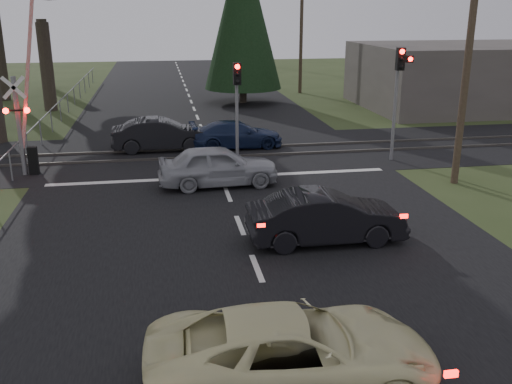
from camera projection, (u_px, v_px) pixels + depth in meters
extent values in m
plane|color=#2F3D1B|center=(257.00, 268.00, 14.27)|extent=(120.00, 120.00, 0.00)
cube|color=black|center=(216.00, 165.00, 23.65)|extent=(14.00, 100.00, 0.01)
cube|color=black|center=(212.00, 153.00, 25.52)|extent=(120.00, 8.00, 0.01)
cube|color=silver|center=(221.00, 177.00, 21.96)|extent=(13.00, 0.35, 0.00)
cube|color=#59544C|center=(213.00, 157.00, 24.76)|extent=(120.00, 0.12, 0.10)
cube|color=#59544C|center=(210.00, 148.00, 26.26)|extent=(120.00, 0.12, 0.10)
cylinder|color=slate|center=(19.00, 127.00, 21.68)|extent=(0.18, 0.18, 3.80)
cube|color=white|center=(14.00, 88.00, 21.12)|extent=(0.88, 0.03, 0.88)
cube|color=white|center=(14.00, 88.00, 21.12)|extent=(0.88, 0.03, 0.88)
cube|color=black|center=(17.00, 110.00, 21.40)|extent=(0.90, 0.06, 0.06)
sphere|color=#FF0C07|center=(6.00, 111.00, 21.28)|extent=(0.22, 0.22, 0.22)
sphere|color=#FF0C07|center=(27.00, 110.00, 21.40)|extent=(0.22, 0.22, 0.22)
cube|color=black|center=(33.00, 161.00, 22.15)|extent=(0.35, 0.25, 1.10)
cube|color=red|center=(28.00, 71.00, 21.12)|extent=(1.16, 0.10, 5.93)
cylinder|color=slate|center=(394.00, 116.00, 23.88)|extent=(0.14, 0.14, 3.80)
cube|color=black|center=(400.00, 59.00, 22.99)|extent=(0.32, 0.24, 0.90)
sphere|color=#FF0C07|center=(402.00, 52.00, 22.78)|extent=(0.20, 0.20, 0.20)
sphere|color=black|center=(402.00, 59.00, 22.87)|extent=(0.18, 0.18, 0.18)
sphere|color=black|center=(401.00, 67.00, 22.96)|extent=(0.18, 0.18, 0.18)
cube|color=black|center=(409.00, 59.00, 23.05)|extent=(0.28, 0.22, 0.28)
sphere|color=#FF0C07|center=(410.00, 59.00, 22.94)|extent=(0.18, 0.18, 0.18)
cylinder|color=slate|center=(237.00, 123.00, 24.06)|extent=(0.14, 0.14, 3.20)
cube|color=black|center=(237.00, 74.00, 23.26)|extent=(0.32, 0.24, 0.90)
sphere|color=#FF0C07|center=(237.00, 67.00, 23.05)|extent=(0.20, 0.20, 0.20)
sphere|color=black|center=(238.00, 74.00, 23.14)|extent=(0.18, 0.18, 0.18)
sphere|color=black|center=(238.00, 82.00, 23.24)|extent=(0.18, 0.18, 0.18)
cylinder|color=#4C3D2D|center=(468.00, 60.00, 19.87)|extent=(0.26, 0.26, 9.00)
cylinder|color=#4C3D2D|center=(301.00, 32.00, 42.38)|extent=(0.26, 0.26, 9.00)
cylinder|color=#4C3D2D|center=(249.00, 23.00, 65.83)|extent=(0.26, 0.26, 9.00)
cylinder|color=#473D33|center=(47.00, 67.00, 35.45)|extent=(0.80, 0.80, 5.40)
cylinder|color=#473D33|center=(45.00, 54.00, 45.45)|extent=(0.80, 0.80, 5.40)
cylinder|color=#473D33|center=(243.00, 88.00, 38.91)|extent=(0.50, 0.50, 2.00)
cone|color=black|center=(242.00, 11.00, 37.37)|extent=(5.20, 5.20, 10.00)
cube|color=#59514C|center=(472.00, 76.00, 37.16)|extent=(14.00, 10.00, 4.00)
imported|color=beige|center=(292.00, 352.00, 9.62)|extent=(5.03, 2.46, 1.38)
imported|color=black|center=(326.00, 217.00, 15.70)|extent=(4.34, 1.53, 1.43)
imported|color=#9A9CA1|center=(218.00, 166.00, 20.73)|extent=(4.42, 1.95, 1.48)
imported|color=#162243|center=(236.00, 135.00, 26.42)|extent=(4.33, 1.90, 1.24)
imported|color=black|center=(161.00, 135.00, 25.90)|extent=(4.46, 1.61, 1.46)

